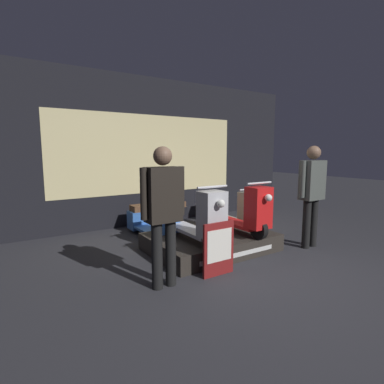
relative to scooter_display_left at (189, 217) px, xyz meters
The scene contains 11 objects.
ground_plane 1.33m from the scooter_display_left, 68.76° to the right, with size 30.00×30.00×0.00m, color #2D2D33.
shop_wall_back 2.56m from the scooter_display_left, 79.52° to the left, with size 7.84×0.09×3.20m.
display_platform 0.65m from the scooter_display_left, ahead, with size 1.97×1.38×0.27m.
scooter_display_left is the anchor object (origin of this frame).
scooter_display_right 0.89m from the scooter_display_left, ahead, with size 0.49×1.68×0.89m.
scooter_backrow_0 1.14m from the scooter_display_left, 95.56° to the left, with size 0.49×1.68×0.89m.
scooter_backrow_1 1.39m from the scooter_display_left, 53.64° to the left, with size 0.49×1.68×0.89m.
scooter_backrow_2 2.07m from the scooter_display_left, 32.50° to the left, with size 0.49×1.68×0.89m.
person_left_browsing 1.17m from the scooter_display_left, 138.29° to the right, with size 0.56×0.23×1.68m.
person_right_browsing 2.12m from the scooter_display_left, 20.90° to the right, with size 0.58×0.23×1.71m.
price_sign_board 0.87m from the scooter_display_left, 95.35° to the right, with size 0.48×0.04×0.71m.
Camera 1 is at (-2.84, -2.70, 1.63)m, focal length 28.00 mm.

